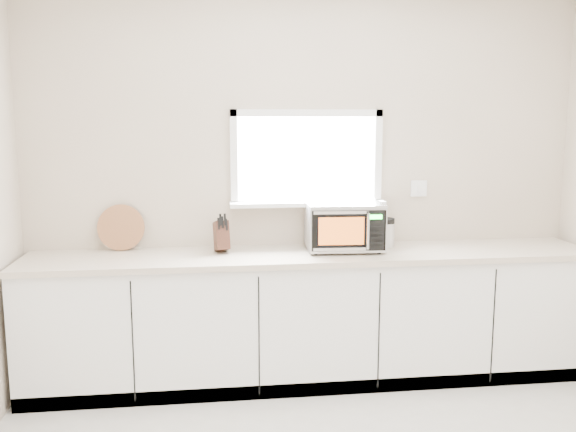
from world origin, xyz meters
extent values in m
cube|color=beige|center=(0.00, 2.00, 1.35)|extent=(4.00, 0.02, 2.70)
cube|color=white|center=(0.00, 1.99, 1.55)|extent=(1.00, 0.02, 0.60)
cube|color=white|center=(0.00, 1.92, 1.23)|extent=(1.12, 0.16, 0.03)
cube|color=white|center=(0.00, 1.97, 1.88)|extent=(1.10, 0.04, 0.05)
cube|color=white|center=(0.00, 1.97, 1.23)|extent=(1.10, 0.04, 0.05)
cube|color=white|center=(-0.53, 1.97, 1.55)|extent=(0.05, 0.04, 0.70)
cube|color=white|center=(0.53, 1.97, 1.55)|extent=(0.05, 0.04, 0.70)
cube|color=white|center=(0.85, 1.99, 1.32)|extent=(0.12, 0.01, 0.12)
cube|color=white|center=(0.00, 1.70, 0.44)|extent=(3.92, 0.60, 0.88)
cube|color=beige|center=(0.00, 1.69, 0.90)|extent=(3.92, 0.64, 0.04)
cylinder|color=black|center=(0.00, 1.61, 0.93)|extent=(0.03, 0.03, 0.02)
cylinder|color=black|center=(0.02, 1.92, 0.93)|extent=(0.03, 0.03, 0.02)
cylinder|color=black|center=(0.44, 1.59, 0.93)|extent=(0.03, 0.03, 0.02)
cylinder|color=black|center=(0.46, 1.90, 0.93)|extent=(0.03, 0.03, 0.02)
cube|color=#B4B6BC|center=(0.23, 1.76, 1.09)|extent=(0.54, 0.42, 0.31)
cube|color=black|center=(0.22, 1.55, 1.09)|extent=(0.50, 0.04, 0.28)
cube|color=orange|center=(0.17, 1.55, 1.09)|extent=(0.31, 0.02, 0.19)
cylinder|color=silver|center=(0.34, 1.52, 1.09)|extent=(0.02, 0.02, 0.24)
cube|color=black|center=(0.40, 1.54, 1.09)|extent=(0.13, 0.01, 0.27)
cube|color=#19FF33|center=(0.40, 1.53, 1.19)|extent=(0.09, 0.01, 0.03)
cube|color=silver|center=(0.23, 1.76, 1.25)|extent=(0.54, 0.42, 0.01)
cube|color=#422417|center=(-0.62, 1.78, 1.03)|extent=(0.12, 0.20, 0.23)
cube|color=black|center=(-0.64, 1.73, 1.13)|extent=(0.02, 0.04, 0.08)
cube|color=black|center=(-0.62, 1.74, 1.14)|extent=(0.02, 0.04, 0.08)
cube|color=black|center=(-0.59, 1.74, 1.12)|extent=(0.02, 0.04, 0.08)
cube|color=black|center=(-0.63, 1.74, 1.15)|extent=(0.02, 0.04, 0.08)
cube|color=black|center=(-0.60, 1.74, 1.15)|extent=(0.02, 0.04, 0.08)
cylinder|color=#AA7241|center=(-1.32, 1.94, 1.08)|extent=(0.32, 0.08, 0.32)
cylinder|color=#B4B6BC|center=(0.56, 1.82, 1.01)|extent=(0.14, 0.14, 0.17)
cylinder|color=black|center=(0.56, 1.82, 1.11)|extent=(0.14, 0.14, 0.04)
camera|label=1|loc=(-0.69, -2.37, 1.83)|focal=38.00mm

